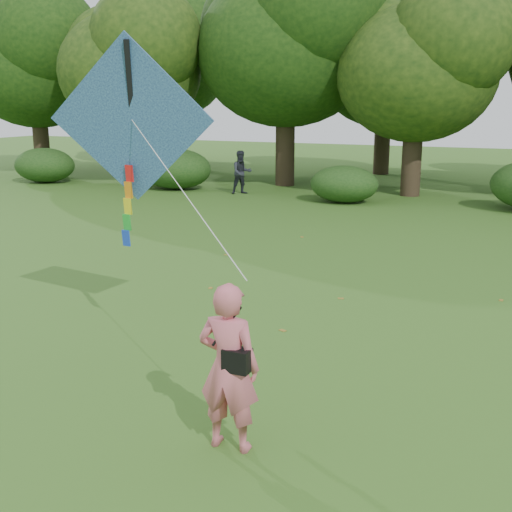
% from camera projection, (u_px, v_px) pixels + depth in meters
% --- Properties ---
extents(ground, '(100.00, 100.00, 0.00)m').
position_uv_depth(ground, '(264.00, 411.00, 8.21)').
color(ground, '#265114').
rests_on(ground, ground).
extents(man_kite_flyer, '(0.74, 0.51, 1.96)m').
position_uv_depth(man_kite_flyer, '(229.00, 367.00, 7.14)').
color(man_kite_flyer, '#D36371').
rests_on(man_kite_flyer, ground).
extents(bystander_left, '(1.12, 1.11, 1.82)m').
position_uv_depth(bystander_left, '(242.00, 172.00, 27.02)').
color(bystander_left, '#242730').
rests_on(bystander_left, ground).
extents(crossbody_bag, '(0.43, 0.20, 0.74)m').
position_uv_depth(crossbody_bag, '(237.00, 359.00, 7.03)').
color(crossbody_bag, black).
rests_on(crossbody_bag, ground).
extents(flying_kite, '(4.27, 2.79, 3.26)m').
position_uv_depth(flying_kite, '(132.00, 122.00, 9.72)').
color(flying_kite, '#223296').
rests_on(flying_kite, ground).
extents(shrub_band, '(39.15, 3.22, 1.88)m').
position_uv_depth(shrub_band, '(433.00, 183.00, 23.92)').
color(shrub_band, '#264919').
rests_on(shrub_band, ground).
extents(fallen_leaves, '(9.29, 8.26, 0.01)m').
position_uv_depth(fallen_leaves, '(429.00, 275.00, 14.54)').
color(fallen_leaves, olive).
rests_on(fallen_leaves, ground).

